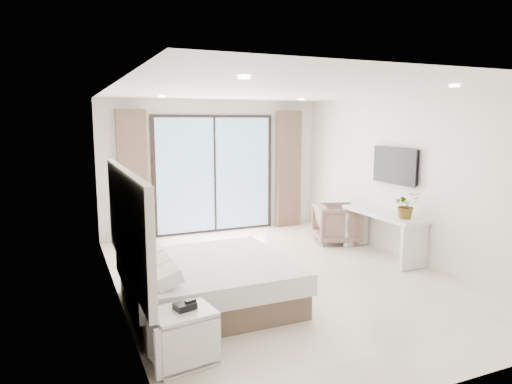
# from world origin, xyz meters

# --- Properties ---
(ground) EXTENTS (6.20, 6.20, 0.00)m
(ground) POSITION_xyz_m (0.00, 0.00, 0.00)
(ground) COLOR beige
(ground) RESTS_ON ground
(room_shell) EXTENTS (4.62, 6.22, 2.72)m
(room_shell) POSITION_xyz_m (-0.20, 0.69, 1.58)
(room_shell) COLOR silver
(room_shell) RESTS_ON ground
(bed) EXTENTS (1.99, 1.90, 0.70)m
(bed) POSITION_xyz_m (-1.31, -0.57, 0.29)
(bed) COLOR brown
(bed) RESTS_ON ground
(nightstand) EXTENTS (0.63, 0.55, 0.52)m
(nightstand) POSITION_xyz_m (-1.94, -1.80, 0.26)
(nightstand) COLOR silver
(nightstand) RESTS_ON ground
(phone) EXTENTS (0.22, 0.19, 0.06)m
(phone) POSITION_xyz_m (-1.91, -1.78, 0.56)
(phone) COLOR black
(phone) RESTS_ON nightstand
(console_desk) EXTENTS (0.52, 1.67, 0.77)m
(console_desk) POSITION_xyz_m (2.04, 0.23, 0.57)
(console_desk) COLOR silver
(console_desk) RESTS_ON ground
(plant) EXTENTS (0.48, 0.51, 0.33)m
(plant) POSITION_xyz_m (2.04, -0.29, 0.94)
(plant) COLOR #33662D
(plant) RESTS_ON console_desk
(armchair) EXTENTS (0.93, 0.97, 0.80)m
(armchair) POSITION_xyz_m (1.85, 1.33, 0.40)
(armchair) COLOR #8C6A5B
(armchair) RESTS_ON ground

